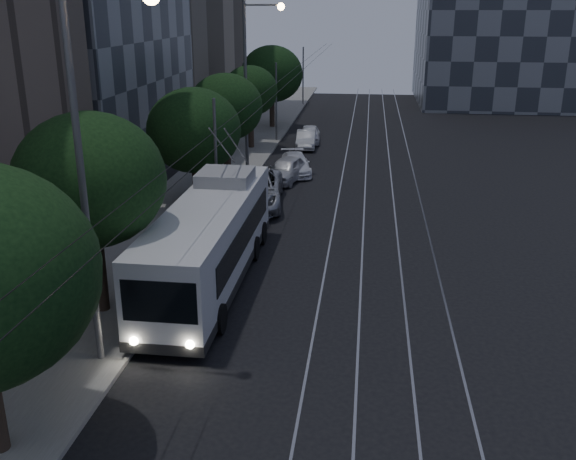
# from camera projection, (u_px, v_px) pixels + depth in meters

# --- Properties ---
(ground) EXTENTS (120.00, 120.00, 0.00)m
(ground) POSITION_uv_depth(u_px,v_px,m) (307.00, 325.00, 21.19)
(ground) COLOR black
(ground) RESTS_ON ground
(sidewalk) EXTENTS (5.00, 90.00, 0.15)m
(sidewalk) POSITION_uv_depth(u_px,v_px,m) (220.00, 171.00, 40.79)
(sidewalk) COLOR slate
(sidewalk) RESTS_ON ground
(tram_rails) EXTENTS (4.52, 90.00, 0.02)m
(tram_rails) POSITION_uv_depth(u_px,v_px,m) (378.00, 177.00, 39.63)
(tram_rails) COLOR #93939B
(tram_rails) RESTS_ON ground
(overhead_wires) EXTENTS (2.23, 90.00, 6.00)m
(overhead_wires) POSITION_uv_depth(u_px,v_px,m) (258.00, 118.00, 39.37)
(overhead_wires) COLOR black
(overhead_wires) RESTS_ON ground
(trolleybus) EXTENTS (2.72, 12.32, 5.63)m
(trolleybus) POSITION_uv_depth(u_px,v_px,m) (211.00, 240.00, 23.97)
(trolleybus) COLOR silver
(trolleybus) RESTS_ON ground
(pickup_silver) EXTENTS (3.65, 6.72, 1.79)m
(pickup_silver) POSITION_uv_depth(u_px,v_px,m) (253.00, 189.00, 33.57)
(pickup_silver) COLOR #A9ABB1
(pickup_silver) RESTS_ON ground
(car_white_a) EXTENTS (2.68, 4.54, 1.45)m
(car_white_a) POSITION_uv_depth(u_px,v_px,m) (286.00, 169.00, 38.44)
(car_white_a) COLOR silver
(car_white_a) RESTS_ON ground
(car_white_b) EXTENTS (2.60, 4.56, 1.24)m
(car_white_b) POSITION_uv_depth(u_px,v_px,m) (295.00, 164.00, 40.15)
(car_white_b) COLOR white
(car_white_b) RESTS_ON ground
(car_white_c) EXTENTS (1.58, 3.97, 1.28)m
(car_white_c) POSITION_uv_depth(u_px,v_px,m) (306.00, 139.00, 47.53)
(car_white_c) COLOR #B0B1B5
(car_white_c) RESTS_ON ground
(car_white_d) EXTENTS (1.82, 3.94, 1.31)m
(car_white_d) POSITION_uv_depth(u_px,v_px,m) (310.00, 134.00, 49.43)
(car_white_d) COLOR silver
(car_white_d) RESTS_ON ground
(tree_1) EXTENTS (4.85, 4.85, 6.89)m
(tree_1) POSITION_uv_depth(u_px,v_px,m) (90.00, 180.00, 20.47)
(tree_1) COLOR black
(tree_1) RESTS_ON ground
(tree_2) EXTENTS (4.78, 4.78, 6.18)m
(tree_2) POSITION_uv_depth(u_px,v_px,m) (194.00, 131.00, 32.43)
(tree_2) COLOR black
(tree_2) RESTS_ON ground
(tree_3) EXTENTS (4.32, 4.32, 6.39)m
(tree_3) POSITION_uv_depth(u_px,v_px,m) (226.00, 108.00, 37.13)
(tree_3) COLOR black
(tree_3) RESTS_ON ground
(tree_4) EXTENTS (3.98, 3.98, 6.03)m
(tree_4) POSITION_uv_depth(u_px,v_px,m) (250.00, 91.00, 46.03)
(tree_4) COLOR black
(tree_4) RESTS_ON ground
(tree_5) EXTENTS (5.24, 5.24, 6.96)m
(tree_5) POSITION_uv_depth(u_px,v_px,m) (272.00, 74.00, 54.01)
(tree_5) COLOR black
(tree_5) RESTS_ON ground
(streetlamp_near) EXTENTS (2.57, 0.44, 10.72)m
(streetlamp_near) POSITION_uv_depth(u_px,v_px,m) (94.00, 149.00, 16.81)
(streetlamp_near) COLOR slate
(streetlamp_near) RESTS_ON ground
(streetlamp_far) EXTENTS (2.52, 0.44, 10.48)m
(streetlamp_far) POSITION_uv_depth(u_px,v_px,m) (252.00, 71.00, 38.85)
(streetlamp_far) COLOR slate
(streetlamp_far) RESTS_ON ground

